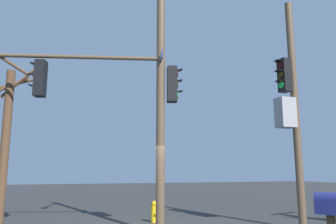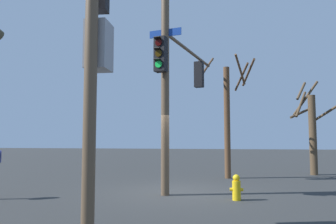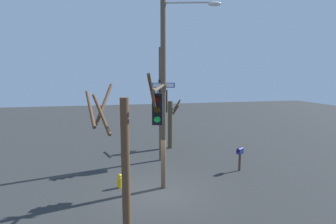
% 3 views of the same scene
% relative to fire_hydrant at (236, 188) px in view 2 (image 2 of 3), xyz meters
% --- Properties ---
extents(ground_plane, '(80.00, 80.00, 0.00)m').
position_rel_fire_hydrant_xyz_m(ground_plane, '(-1.82, 0.98, -0.34)').
color(ground_plane, '#2E2F2F').
extents(main_signal_pole_assembly, '(4.02, 5.63, 9.44)m').
position_rel_fire_hydrant_xyz_m(main_signal_pole_assembly, '(-2.12, 1.08, 4.61)').
color(main_signal_pole_assembly, brown).
rests_on(main_signal_pole_assembly, ground).
extents(secondary_pole_assembly, '(0.44, 0.78, 7.43)m').
position_rel_fire_hydrant_xyz_m(secondary_pole_assembly, '(-2.89, -3.69, 3.52)').
color(secondary_pole_assembly, brown).
rests_on(secondary_pole_assembly, ground).
extents(fire_hydrant, '(0.38, 0.24, 0.73)m').
position_rel_fire_hydrant_xyz_m(fire_hydrant, '(0.00, 0.00, 0.00)').
color(fire_hydrant, yellow).
rests_on(fire_hydrant, ground).
extents(bare_tree_behind_pole, '(2.27, 2.03, 5.71)m').
position_rel_fire_hydrant_xyz_m(bare_tree_behind_pole, '(0.05, 4.93, 2.51)').
color(bare_tree_behind_pole, brown).
rests_on(bare_tree_behind_pole, ground).
extents(bare_tree_across_street, '(2.28, 1.59, 4.69)m').
position_rel_fire_hydrant_xyz_m(bare_tree_across_street, '(4.16, 6.86, 1.92)').
color(bare_tree_across_street, '#4D3B28').
rests_on(bare_tree_across_street, ground).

